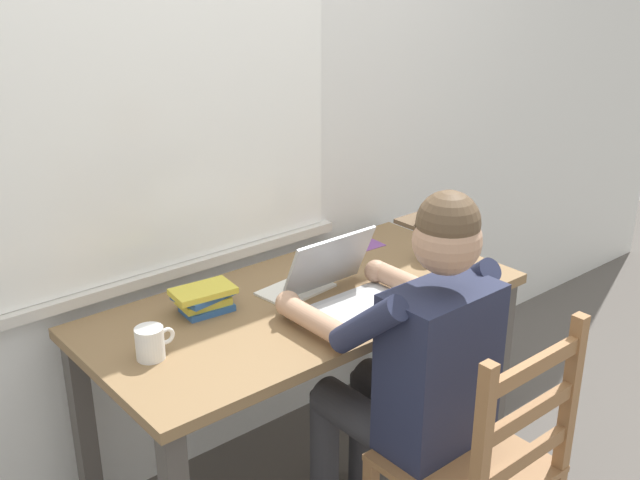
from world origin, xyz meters
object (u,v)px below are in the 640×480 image
Objects in this scene: wooden_chair at (480,470)px; landscape_photo_print at (366,245)px; desk at (306,327)px; seated_person at (411,361)px; computer_mouse at (421,284)px; laptop at (348,290)px; coffee_mug_dark at (430,249)px; book_stack_main at (204,298)px; coffee_mug_white at (151,343)px.

landscape_photo_print is at bearing 65.94° from wooden_chair.
desk is 0.73m from wooden_chair.
seated_person is 1.32× the size of wooden_chair.
computer_mouse is (0.29, 0.51, 0.31)m from wooden_chair.
wooden_chair is 1.05m from landscape_photo_print.
laptop reaches higher than coffee_mug_dark.
coffee_mug_dark is 0.87m from book_stack_main.
book_stack_main reaches higher than landscape_photo_print.
coffee_mug_white is (-0.64, 0.69, 0.34)m from wooden_chair.
coffee_mug_white reaches higher than book_stack_main.
laptop is (0.08, -0.12, 0.16)m from desk.
seated_person is at bearing 90.00° from wooden_chair.
coffee_mug_dark reaches higher than book_stack_main.
laptop is 0.48m from coffee_mug_dark.
coffee_mug_white reaches higher than computer_mouse.
computer_mouse is at bearing 60.87° from wooden_chair.
laptop reaches higher than computer_mouse.
computer_mouse is 0.85× the size of coffee_mug_dark.
wooden_chair is 1.00m from coffee_mug_white.
wooden_chair is 4.58× the size of book_stack_main.
computer_mouse is at bearing -10.84° from coffee_mug_white.
wooden_chair is at bearing -84.71° from desk.
landscape_photo_print reaches higher than desk.
coffee_mug_white is at bearing -150.36° from book_stack_main.
coffee_mug_dark reaches higher than computer_mouse.
coffee_mug_dark is at bearing 36.43° from computer_mouse.
landscape_photo_print is at bearing 24.33° from desk.
laptop reaches higher than book_stack_main.
desk is 4.42× the size of laptop.
wooden_chair is at bearing -66.61° from book_stack_main.
coffee_mug_dark is 0.57× the size of book_stack_main.
book_stack_main is (-0.65, 0.33, 0.03)m from computer_mouse.
laptop is 2.82× the size of coffee_mug_dark.
book_stack_main is at bearing -171.52° from landscape_photo_print.
desk is 14.60× the size of computer_mouse.
seated_person is at bearing -142.01° from coffee_mug_dark.
laptop is at bearing 88.38° from wooden_chair.
seated_person reaches higher than book_stack_main.
computer_mouse is at bearing -14.88° from laptop.
coffee_mug_dark is at bearing -11.88° from book_stack_main.
coffee_mug_dark is (1.13, -0.03, -0.00)m from coffee_mug_white.
seated_person is 0.68m from book_stack_main.
desk is 0.36m from book_stack_main.
wooden_chair reaches higher than desk.
seated_person reaches higher than wooden_chair.
desk is at bearing 95.29° from wooden_chair.
laptop is 2.76× the size of coffee_mug_white.
seated_person is at bearing -32.70° from coffee_mug_white.
laptop reaches higher than desk.
wooden_chair is at bearing -126.45° from coffee_mug_dark.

